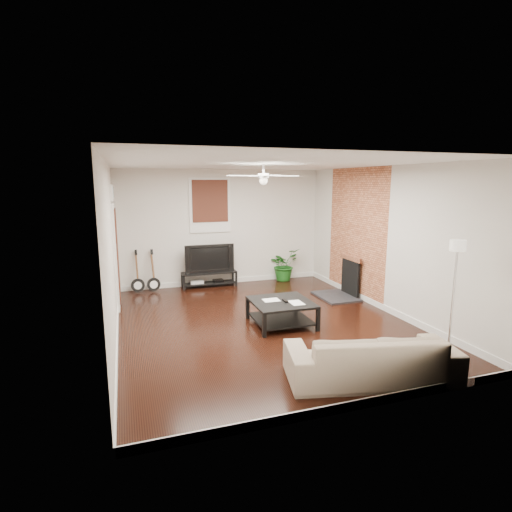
# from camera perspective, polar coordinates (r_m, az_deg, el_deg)

# --- Properties ---
(room) EXTENTS (5.01, 6.01, 2.81)m
(room) POSITION_cam_1_polar(r_m,az_deg,el_deg) (6.97, 1.04, 1.45)
(room) COLOR black
(room) RESTS_ON ground
(brick_accent) EXTENTS (0.02, 2.20, 2.80)m
(brick_accent) POSITION_cam_1_polar(r_m,az_deg,el_deg) (8.95, 14.06, 3.15)
(brick_accent) COLOR #A55635
(brick_accent) RESTS_ON floor
(fireplace) EXTENTS (0.80, 1.10, 0.92)m
(fireplace) POSITION_cam_1_polar(r_m,az_deg,el_deg) (8.96, 12.23, -2.87)
(fireplace) COLOR black
(fireplace) RESTS_ON floor
(window_back) EXTENTS (1.00, 0.06, 1.30)m
(window_back) POSITION_cam_1_polar(r_m,az_deg,el_deg) (9.68, -6.56, 7.20)
(window_back) COLOR #401911
(window_back) RESTS_ON wall_back
(door_left) EXTENTS (0.08, 1.00, 2.50)m
(door_left) POSITION_cam_1_polar(r_m,az_deg,el_deg) (8.48, -19.35, 1.46)
(door_left) COLOR white
(door_left) RESTS_ON wall_left
(tv_stand) EXTENTS (1.31, 0.35, 0.37)m
(tv_stand) POSITION_cam_1_polar(r_m,az_deg,el_deg) (9.74, -6.68, -3.31)
(tv_stand) COLOR black
(tv_stand) RESTS_ON floor
(tv) EXTENTS (1.18, 0.15, 0.68)m
(tv) POSITION_cam_1_polar(r_m,az_deg,el_deg) (9.64, -6.77, -0.26)
(tv) COLOR black
(tv) RESTS_ON tv_stand
(coffee_table) EXTENTS (1.04, 1.04, 0.43)m
(coffee_table) POSITION_cam_1_polar(r_m,az_deg,el_deg) (7.16, 3.62, -8.08)
(coffee_table) COLOR black
(coffee_table) RESTS_ON floor
(sofa) EXTENTS (2.26, 1.29, 0.62)m
(sofa) POSITION_cam_1_polar(r_m,az_deg,el_deg) (5.45, 16.05, -13.55)
(sofa) COLOR tan
(sofa) RESTS_ON floor
(floor_lamp) EXTENTS (0.34, 0.34, 1.74)m
(floor_lamp) POSITION_cam_1_polar(r_m,az_deg,el_deg) (6.17, 26.25, -5.88)
(floor_lamp) COLOR silver
(floor_lamp) RESTS_ON floor
(potted_plant) EXTENTS (0.95, 0.90, 0.82)m
(potted_plant) POSITION_cam_1_polar(r_m,az_deg,el_deg) (10.29, 3.99, -1.23)
(potted_plant) COLOR #1B5D1A
(potted_plant) RESTS_ON floor
(guitar_left) EXTENTS (0.32, 0.24, 0.99)m
(guitar_left) POSITION_cam_1_polar(r_m,az_deg,el_deg) (9.45, -16.60, -2.18)
(guitar_left) COLOR black
(guitar_left) RESTS_ON floor
(guitar_right) EXTENTS (0.34, 0.27, 0.99)m
(guitar_right) POSITION_cam_1_polar(r_m,az_deg,el_deg) (9.44, -14.47, -2.09)
(guitar_right) COLOR black
(guitar_right) RESTS_ON floor
(ceiling_fan) EXTENTS (1.24, 1.24, 0.32)m
(ceiling_fan) POSITION_cam_1_polar(r_m,az_deg,el_deg) (6.88, 1.07, 11.37)
(ceiling_fan) COLOR white
(ceiling_fan) RESTS_ON ceiling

